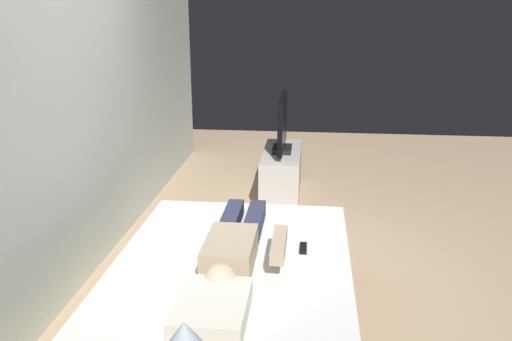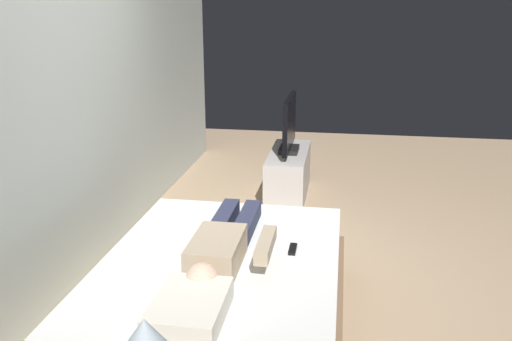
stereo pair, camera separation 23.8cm
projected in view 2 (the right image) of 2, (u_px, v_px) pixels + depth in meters
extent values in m
plane|color=tan|center=(278.00, 281.00, 4.07)|extent=(10.00, 10.00, 0.00)
cube|color=silver|center=(95.00, 84.00, 4.27)|extent=(6.40, 0.10, 2.80)
cube|color=brown|center=(222.00, 315.00, 3.36)|extent=(1.98, 1.49, 0.30)
cube|color=white|center=(221.00, 276.00, 3.28)|extent=(1.90, 1.41, 0.24)
cube|color=silver|center=(190.00, 309.00, 2.60)|extent=(0.48, 0.34, 0.12)
cube|color=tan|center=(217.00, 252.00, 3.13)|extent=(0.48, 0.28, 0.18)
sphere|color=beige|center=(202.00, 279.00, 2.82)|extent=(0.18, 0.18, 0.18)
cube|color=#2D334C|center=(247.00, 223.00, 3.63)|extent=(0.60, 0.11, 0.11)
cube|color=#2D334C|center=(223.00, 221.00, 3.66)|extent=(0.60, 0.11, 0.11)
cube|color=tan|center=(266.00, 245.00, 3.13)|extent=(0.40, 0.08, 0.08)
cube|color=black|center=(293.00, 249.00, 3.35)|extent=(0.15, 0.04, 0.02)
cube|color=#B7B2AD|center=(288.00, 174.00, 5.82)|extent=(1.10, 0.40, 0.50)
cube|color=black|center=(289.00, 149.00, 5.74)|extent=(0.32, 0.20, 0.05)
cube|color=black|center=(289.00, 122.00, 5.65)|extent=(0.88, 0.05, 0.54)
cone|color=silver|center=(145.00, 338.00, 1.93)|extent=(0.22, 0.22, 0.16)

